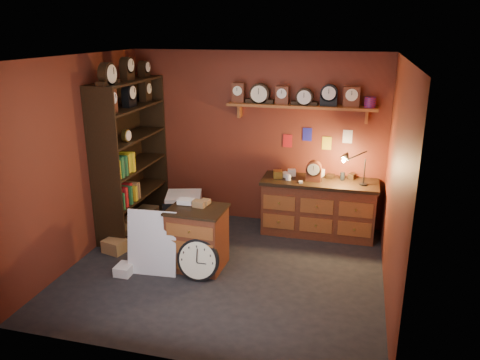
% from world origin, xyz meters
% --- Properties ---
extents(floor, '(4.00, 4.00, 0.00)m').
position_xyz_m(floor, '(0.00, 0.00, 0.00)').
color(floor, black).
rests_on(floor, ground).
extents(room_shell, '(4.02, 3.62, 2.71)m').
position_xyz_m(room_shell, '(0.04, 0.11, 1.72)').
color(room_shell, maroon).
rests_on(room_shell, ground).
extents(shelving_unit, '(0.47, 1.60, 2.58)m').
position_xyz_m(shelving_unit, '(-1.79, 0.98, 1.25)').
color(shelving_unit, black).
rests_on(shelving_unit, ground).
extents(workbench, '(1.72, 0.66, 1.36)m').
position_xyz_m(workbench, '(1.05, 1.47, 0.47)').
color(workbench, brown).
rests_on(workbench, ground).
extents(low_cabinet, '(0.74, 0.63, 0.91)m').
position_xyz_m(low_cabinet, '(-0.37, 0.00, 0.44)').
color(low_cabinet, brown).
rests_on(low_cabinet, ground).
extents(big_round_clock, '(0.54, 0.17, 0.54)m').
position_xyz_m(big_round_clock, '(-0.26, -0.31, 0.26)').
color(big_round_clock, black).
rests_on(big_round_clock, ground).
extents(white_panel, '(0.65, 0.22, 0.85)m').
position_xyz_m(white_panel, '(-0.88, -0.29, 0.00)').
color(white_panel, silver).
rests_on(white_panel, ground).
extents(mini_fridge, '(0.66, 0.68, 0.56)m').
position_xyz_m(mini_fridge, '(-1.01, 1.16, 0.28)').
color(mini_fridge, silver).
rests_on(mini_fridge, ground).
extents(floor_box_a, '(0.35, 0.32, 0.18)m').
position_xyz_m(floor_box_a, '(-1.65, 0.11, 0.09)').
color(floor_box_a, olive).
rests_on(floor_box_a, ground).
extents(floor_box_b, '(0.21, 0.25, 0.12)m').
position_xyz_m(floor_box_b, '(-1.22, -0.43, 0.06)').
color(floor_box_b, white).
rests_on(floor_box_b, ground).
extents(floor_box_c, '(0.34, 0.33, 0.20)m').
position_xyz_m(floor_box_c, '(-0.77, 0.12, 0.10)').
color(floor_box_c, olive).
rests_on(floor_box_c, ground).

